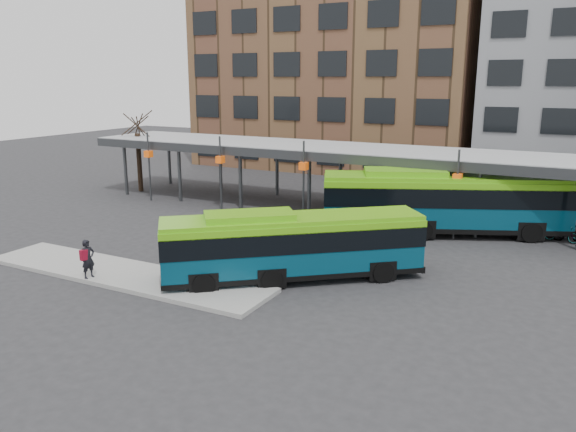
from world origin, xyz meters
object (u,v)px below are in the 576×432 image
object	(u,v)px
bus_front	(292,244)
pedestrian	(88,259)
bus_rear	(443,201)
tree	(139,159)

from	to	relation	value
bus_front	pedestrian	world-z (taller)	bus_front
bus_rear	pedestrian	world-z (taller)	bus_rear
bus_rear	pedestrian	size ratio (longest dim) A/B	7.88
bus_rear	pedestrian	distance (m)	18.51
tree	pedestrian	world-z (taller)	tree
bus_front	bus_rear	world-z (taller)	bus_rear
bus_front	bus_rear	xyz separation A→B (m)	(4.02, 10.26, 0.30)
pedestrian	bus_rear	bearing A→B (deg)	-28.52
bus_front	bus_rear	size ratio (longest dim) A/B	0.76
tree	bus_front	xyz separation A→B (m)	(19.19, -11.98, -0.85)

